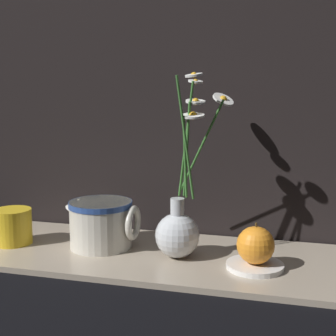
% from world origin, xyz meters
% --- Properties ---
extents(ground_plane, '(6.00, 6.00, 0.00)m').
position_xyz_m(ground_plane, '(0.00, 0.00, 0.00)').
color(ground_plane, black).
extents(shelf, '(0.84, 0.31, 0.01)m').
position_xyz_m(shelf, '(0.00, 0.00, 0.01)').
color(shelf, tan).
rests_on(shelf, ground_plane).
extents(backdrop_wall, '(1.34, 0.02, 1.10)m').
position_xyz_m(backdrop_wall, '(0.00, 0.17, 0.55)').
color(backdrop_wall, black).
rests_on(backdrop_wall, ground_plane).
extents(vase_with_flowers, '(0.15, 0.18, 0.38)m').
position_xyz_m(vase_with_flowers, '(0.04, -0.01, 0.08)').
color(vase_with_flowers, silver).
rests_on(vase_with_flowers, shelf).
extents(yellow_mug, '(0.09, 0.08, 0.08)m').
position_xyz_m(yellow_mug, '(-0.35, -0.02, 0.05)').
color(yellow_mug, yellow).
rests_on(yellow_mug, shelf).
extents(ceramic_pitcher, '(0.16, 0.14, 0.12)m').
position_xyz_m(ceramic_pitcher, '(-0.14, 0.01, 0.07)').
color(ceramic_pitcher, beige).
rests_on(ceramic_pitcher, shelf).
extents(saucer_plate, '(0.11, 0.11, 0.01)m').
position_xyz_m(saucer_plate, '(0.19, -0.04, 0.02)').
color(saucer_plate, white).
rests_on(saucer_plate, shelf).
extents(orange_fruit, '(0.07, 0.07, 0.08)m').
position_xyz_m(orange_fruit, '(0.19, -0.04, 0.06)').
color(orange_fruit, orange).
rests_on(orange_fruit, saucer_plate).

